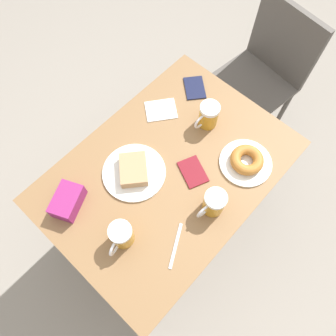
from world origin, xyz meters
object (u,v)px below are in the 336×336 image
beer_mug_center (121,235)px  passport_near_edge (193,172)px  beer_mug_right (208,115)px  napkin_folded (161,110)px  beer_mug_left (213,203)px  passport_far_edge (195,88)px  blue_pouch (68,201)px  plate_with_cake (134,171)px  chair (266,68)px  plate_with_donut (246,161)px  fork (176,246)px

beer_mug_center → passport_near_edge: size_ratio=0.82×
beer_mug_right → napkin_folded: 0.22m
beer_mug_left → passport_far_edge: 0.58m
beer_mug_center → napkin_folded: beer_mug_center is taller
beer_mug_right → beer_mug_left: bearing=-47.5°
passport_near_edge → blue_pouch: 0.50m
passport_near_edge → blue_pouch: size_ratio=0.93×
napkin_folded → passport_far_edge: (0.03, 0.19, 0.00)m
beer_mug_left → blue_pouch: (-0.42, -0.36, -0.02)m
beer_mug_left → beer_mug_center: same height
plate_with_cake → beer_mug_right: bearing=80.5°
chair → beer_mug_right: chair is taller
plate_with_donut → blue_pouch: size_ratio=1.33×
blue_pouch → chair: bearing=85.3°
plate_with_donut → napkin_folded: size_ratio=1.26×
fork → passport_near_edge: bearing=118.9°
napkin_folded → plate_with_donut: bearing=5.9°
plate_with_cake → beer_mug_right: beer_mug_right is taller
plate_with_cake → napkin_folded: 0.32m
beer_mug_left → beer_mug_center: bearing=-117.7°
beer_mug_right → passport_far_edge: bearing=146.7°
beer_mug_center → blue_pouch: (-0.25, -0.05, -0.02)m
plate_with_cake → chair: bearing=89.3°
beer_mug_right → plate_with_cake: bearing=-99.5°
beer_mug_right → passport_far_edge: size_ratio=0.82×
passport_near_edge → passport_far_edge: size_ratio=0.98×
napkin_folded → blue_pouch: 0.56m
beer_mug_center → beer_mug_left: bearing=62.3°
chair → fork: bearing=-66.6°
napkin_folded → passport_near_edge: size_ratio=1.14×
plate_with_cake → beer_mug_right: 0.39m
plate_with_cake → passport_near_edge: (0.17, 0.16, -0.01)m
plate_with_cake → beer_mug_left: 0.34m
chair → beer_mug_right: size_ratio=6.76×
beer_mug_center → fork: (0.16, 0.11, -0.06)m
beer_mug_center → fork: 0.20m
beer_mug_right → fork: bearing=-62.2°
beer_mug_center → blue_pouch: bearing=-169.5°
passport_near_edge → blue_pouch: bearing=-121.6°
beer_mug_center → beer_mug_right: bearing=99.2°
beer_mug_right → blue_pouch: size_ratio=0.77×
napkin_folded → blue_pouch: (0.04, -0.56, 0.03)m
chair → blue_pouch: bearing=-87.1°
fork → plate_with_donut: bearing=92.0°
beer_mug_right → chair: bearing=94.9°
beer_mug_right → fork: beer_mug_right is taller
blue_pouch → beer_mug_right: bearing=76.6°
beer_mug_left → passport_near_edge: bearing=156.4°
beer_mug_left → chair: bearing=109.5°
passport_far_edge → plate_with_donut: bearing=-20.2°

